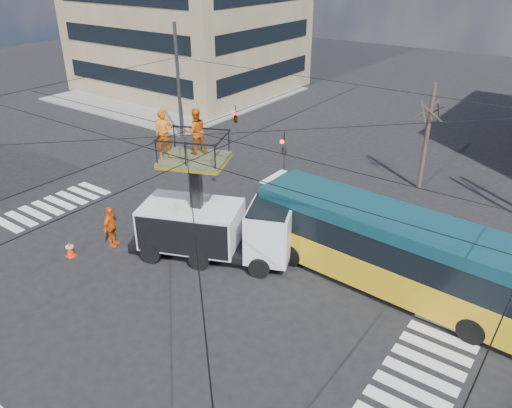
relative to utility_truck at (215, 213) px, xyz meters
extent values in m
plane|color=black|center=(-0.19, -1.32, -2.11)|extent=(120.00, 120.00, 0.00)
cube|color=slate|center=(-21.19, 19.68, -2.05)|extent=(18.00, 18.00, 0.12)
cube|color=black|center=(-22.19, 14.68, 0.23)|extent=(15.30, 0.12, 1.50)
cube|color=black|center=(-13.19, 22.68, 0.23)|extent=(0.12, 13.60, 1.50)
cube|color=black|center=(-22.19, 14.68, 3.56)|extent=(15.30, 0.12, 1.50)
cube|color=black|center=(-13.19, 22.68, 3.56)|extent=(0.12, 13.60, 1.50)
cylinder|color=#2D2D30|center=(-12.19, 10.68, 1.89)|extent=(0.24, 0.24, 8.00)
cylinder|color=black|center=(-0.19, 10.68, 3.59)|extent=(24.00, 0.03, 0.03)
cylinder|color=black|center=(-12.19, -1.32, 3.59)|extent=(0.03, 24.00, 0.03)
cylinder|color=black|center=(-0.19, -1.32, 3.79)|extent=(24.02, 24.02, 0.03)
cylinder|color=black|center=(-0.19, -1.32, 3.79)|extent=(24.02, 24.02, 0.03)
cylinder|color=black|center=(-0.19, -2.52, 3.49)|extent=(24.00, 0.03, 0.03)
cylinder|color=black|center=(-0.19, -0.12, 3.49)|extent=(24.00, 0.03, 0.03)
cylinder|color=black|center=(-1.39, -1.32, 3.39)|extent=(0.03, 24.00, 0.03)
cylinder|color=black|center=(1.01, -1.32, 3.39)|extent=(0.03, 24.00, 0.03)
imported|color=black|center=(2.31, 1.68, 2.99)|extent=(0.16, 0.20, 1.00)
imported|color=black|center=(-1.69, 3.68, 3.24)|extent=(0.26, 1.24, 0.50)
cylinder|color=#382B21|center=(4.81, 12.18, 0.89)|extent=(0.24, 0.24, 6.00)
cube|color=black|center=(-0.17, -0.08, -1.56)|extent=(7.31, 4.72, 0.30)
cube|color=silver|center=(2.23, 0.92, -0.56)|extent=(2.58, 2.91, 2.20)
cube|color=black|center=(2.23, 0.92, 0.24)|extent=(2.36, 2.74, 0.80)
cube|color=silver|center=(-1.00, -0.43, -0.66)|extent=(4.84, 3.92, 1.80)
cylinder|color=black|center=(2.49, -0.22, -1.66)|extent=(0.97, 0.67, 0.90)
cylinder|color=black|center=(1.61, 1.90, -1.66)|extent=(0.97, 0.67, 0.90)
cylinder|color=black|center=(0.09, -1.22, -1.66)|extent=(0.97, 0.67, 0.90)
cylinder|color=black|center=(-0.79, 0.90, -1.66)|extent=(0.97, 0.67, 0.90)
cylinder|color=black|center=(-1.94, -2.06, -1.66)|extent=(0.97, 0.67, 0.90)
cylinder|color=black|center=(-2.82, 0.06, -1.66)|extent=(0.97, 0.67, 0.90)
cube|color=black|center=(-0.72, -0.31, 0.86)|extent=(0.59, 0.59, 3.12)
cube|color=#41462A|center=(-0.72, -0.31, 2.42)|extent=(3.21, 2.94, 0.12)
cube|color=yellow|center=(-0.72, -0.31, 2.30)|extent=(3.21, 2.94, 0.12)
imported|color=#DA580D|center=(-1.70, -0.94, 3.45)|extent=(0.78, 0.85, 1.95)
imported|color=#DA580D|center=(-0.95, 0.10, 3.43)|extent=(1.10, 1.16, 1.89)
cube|color=orange|center=(7.22, 2.24, -1.16)|extent=(11.73, 3.31, 1.30)
cube|color=black|center=(7.22, 2.24, 0.04)|extent=(11.73, 3.26, 1.10)
cube|color=#0E3540|center=(7.22, 2.24, 0.84)|extent=(11.73, 3.31, 0.50)
cube|color=orange|center=(1.53, 2.59, -0.51)|extent=(0.40, 2.48, 2.80)
cube|color=black|center=(1.48, 2.60, -1.66)|extent=(0.31, 2.60, 0.30)
cube|color=gold|center=(1.63, 2.59, 0.74)|extent=(0.20, 1.60, 0.35)
cylinder|color=black|center=(3.09, 1.31, -1.61)|extent=(1.02, 0.36, 1.00)
cylinder|color=black|center=(3.24, 3.67, -1.61)|extent=(1.02, 0.36, 1.00)
cylinder|color=black|center=(10.62, 0.85, -1.61)|extent=(1.02, 0.36, 1.00)
cylinder|color=black|center=(10.76, 3.20, -1.61)|extent=(1.02, 0.36, 1.00)
cone|color=#F42B0A|center=(-5.18, -3.84, -1.73)|extent=(0.36, 0.36, 0.75)
imported|color=#EB5E0E|center=(-4.38, -2.14, -1.13)|extent=(0.87, 1.24, 1.96)
imported|color=#FF5010|center=(2.84, 0.94, -1.09)|extent=(1.01, 1.44, 2.03)
camera|label=1|loc=(12.41, -14.20, 9.89)|focal=35.00mm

